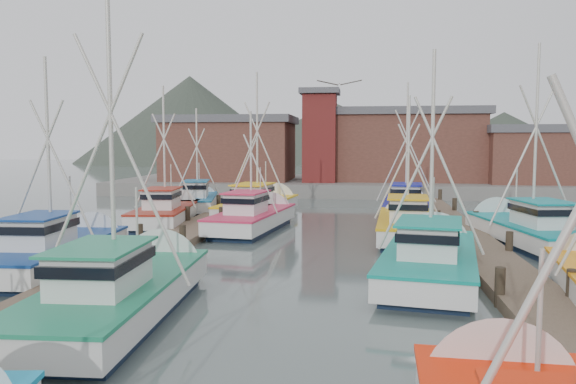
# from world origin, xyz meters

# --- Properties ---
(ground) EXTENTS (260.00, 260.00, 0.00)m
(ground) POSITION_xyz_m (0.00, 0.00, 0.00)
(ground) COLOR #495755
(ground) RESTS_ON ground
(dock_left) EXTENTS (2.30, 46.00, 1.50)m
(dock_left) POSITION_xyz_m (-7.00, 4.04, 0.21)
(dock_left) COLOR brown
(dock_left) RESTS_ON ground
(dock_right) EXTENTS (2.30, 46.00, 1.50)m
(dock_right) POSITION_xyz_m (7.00, 4.04, 0.21)
(dock_right) COLOR brown
(dock_right) RESTS_ON ground
(quay) EXTENTS (44.00, 16.00, 1.20)m
(quay) POSITION_xyz_m (0.00, 37.00, 0.60)
(quay) COLOR slate
(quay) RESTS_ON ground
(shed_left) EXTENTS (12.72, 8.48, 6.20)m
(shed_left) POSITION_xyz_m (-11.00, 35.00, 4.34)
(shed_left) COLOR brown
(shed_left) RESTS_ON quay
(shed_center) EXTENTS (14.84, 9.54, 6.90)m
(shed_center) POSITION_xyz_m (6.00, 37.00, 4.69)
(shed_center) COLOR brown
(shed_center) RESTS_ON quay
(shed_right) EXTENTS (8.48, 6.36, 5.20)m
(shed_right) POSITION_xyz_m (17.00, 34.00, 3.84)
(shed_right) COLOR brown
(shed_right) RESTS_ON quay
(lookout_tower) EXTENTS (3.60, 3.60, 8.50)m
(lookout_tower) POSITION_xyz_m (-2.00, 33.00, 5.55)
(lookout_tower) COLOR maroon
(lookout_tower) RESTS_ON quay
(distant_hills) EXTENTS (175.00, 140.00, 42.00)m
(distant_hills) POSITION_xyz_m (-12.76, 122.59, 0.00)
(distant_hills) COLOR #3D463A
(distant_hills) RESTS_ON ground
(boat_4) EXTENTS (4.18, 9.58, 10.49)m
(boat_4) POSITION_xyz_m (-4.70, -4.05, 0.69)
(boat_4) COLOR #101E37
(boat_4) RESTS_ON ground
(boat_5) EXTENTS (4.50, 10.01, 8.88)m
(boat_5) POSITION_xyz_m (4.43, 1.65, 0.68)
(boat_5) COLOR #101E37
(boat_5) RESTS_ON ground
(boat_6) EXTENTS (3.59, 8.91, 8.72)m
(boat_6) POSITION_xyz_m (-9.67, 1.23, 0.68)
(boat_6) COLOR #101E37
(boat_6) RESTS_ON ground
(boat_8) EXTENTS (3.82, 9.17, 7.28)m
(boat_8) POSITION_xyz_m (-3.97, 11.60, 0.68)
(boat_8) COLOR #101E37
(boat_8) RESTS_ON ground
(boat_9) EXTENTS (3.34, 9.14, 7.92)m
(boat_9) POSITION_xyz_m (4.22, 9.99, 0.68)
(boat_9) COLOR #101E37
(boat_9) RESTS_ON ground
(boat_10) EXTENTS (3.68, 9.03, 8.85)m
(boat_10) POSITION_xyz_m (-9.58, 13.17, 0.68)
(boat_10) COLOR #101E37
(boat_10) RESTS_ON ground
(boat_11) EXTENTS (4.56, 9.82, 10.20)m
(boat_11) POSITION_xyz_m (9.68, 8.91, 0.69)
(boat_11) COLOR #101E37
(boat_11) RESTS_ON ground
(boat_12) EXTENTS (4.24, 10.14, 10.21)m
(boat_12) POSITION_xyz_m (-4.68, 17.34, 0.69)
(boat_12) COLOR #101E37
(boat_12) RESTS_ON ground
(boat_13) EXTENTS (3.80, 9.43, 9.47)m
(boat_13) POSITION_xyz_m (4.80, 18.54, 0.68)
(boat_13) COLOR #101E37
(boat_13) RESTS_ON ground
(boat_14) EXTENTS (3.87, 8.22, 7.81)m
(boat_14) POSITION_xyz_m (-9.62, 19.57, 0.68)
(boat_14) COLOR #101E37
(boat_14) RESTS_ON ground
(gull_far) EXTENTS (1.55, 0.63, 0.24)m
(gull_far) POSITION_xyz_m (1.12, 0.57, 6.88)
(gull_far) COLOR gray
(gull_far) RESTS_ON ground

